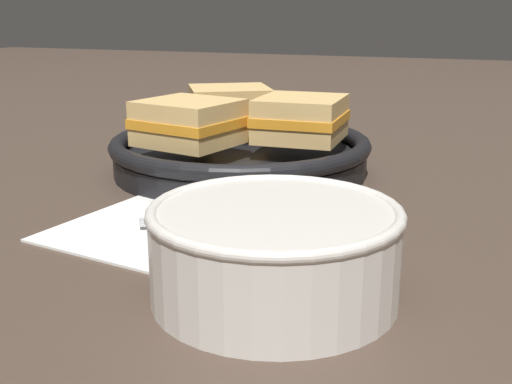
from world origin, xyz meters
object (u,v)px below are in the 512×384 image
at_px(sandwich_near_right, 189,122).
at_px(soup_bowl, 275,246).
at_px(spoon, 270,215).
at_px(sandwich_far_left, 301,118).
at_px(skillet, 241,153).
at_px(sandwich_near_left, 230,106).

bearing_deg(sandwich_near_right, soup_bowl, -52.50).
distance_m(spoon, sandwich_far_left, 0.17).
bearing_deg(spoon, sandwich_near_right, 110.53).
relative_size(soup_bowl, skillet, 0.39).
relative_size(spoon, sandwich_near_right, 1.28).
bearing_deg(soup_bowl, sandwich_far_left, 104.54).
distance_m(spoon, sandwich_near_left, 0.26).
bearing_deg(soup_bowl, sandwich_near_left, 117.66).
bearing_deg(sandwich_near_left, sandwich_far_left, -26.88).
distance_m(soup_bowl, sandwich_near_right, 0.29).
bearing_deg(soup_bowl, skillet, 116.33).
relative_size(skillet, sandwich_near_left, 3.23).
distance_m(soup_bowl, skillet, 0.33).
relative_size(soup_bowl, sandwich_near_right, 1.44).
relative_size(sandwich_near_right, sandwich_far_left, 1.12).
height_order(spoon, sandwich_near_right, sandwich_near_right).
distance_m(sandwich_near_left, sandwich_near_right, 0.12).
bearing_deg(skillet, sandwich_near_right, -116.14).
xyz_separation_m(soup_bowl, sandwich_near_left, (-0.18, 0.35, 0.03)).
bearing_deg(spoon, sandwich_near_left, 89.41).
bearing_deg(sandwich_near_left, sandwich_near_right, -86.88).
height_order(sandwich_near_right, sandwich_far_left, same).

